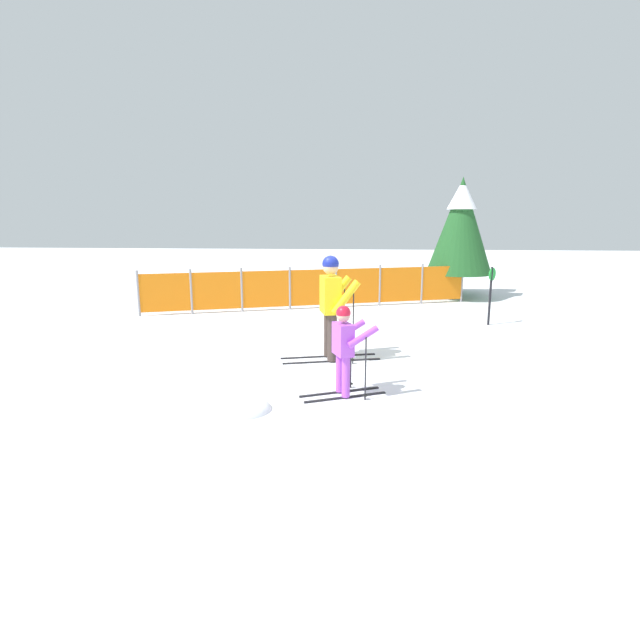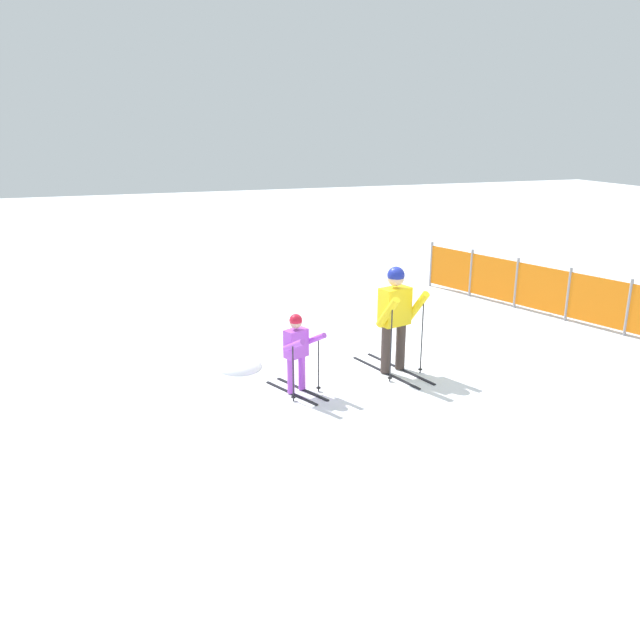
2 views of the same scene
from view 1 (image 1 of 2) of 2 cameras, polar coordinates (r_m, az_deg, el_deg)
The scene contains 8 objects.
ground_plane at distance 8.43m, azimuth -0.56°, elevation -4.52°, with size 60.00×60.00×0.00m, color white.
skier_adult at distance 8.22m, azimuth 1.34°, elevation 2.46°, with size 1.68×0.85×1.74m.
skier_child at distance 6.58m, azimuth 2.83°, elevation -2.65°, with size 1.16×0.75×1.23m.
safety_fence at distance 13.05m, azimuth -0.80°, elevation 3.74°, with size 8.24×2.87×1.11m.
conifer_far at distance 15.14m, azimuth 15.80°, elevation 10.47°, with size 1.88×1.88×3.49m.
conifer_near at distance 16.10m, azimuth 15.80°, elevation 10.05°, with size 1.76×1.76×3.28m.
trail_marker at distance 11.61m, azimuth 18.94°, elevation 3.36°, with size 0.20×0.22×1.29m.
snow_mound at distance 6.40m, azimuth -9.74°, elevation -10.03°, with size 0.92×0.78×0.37m, color white.
Camera 1 is at (0.76, -8.06, 2.34)m, focal length 28.00 mm.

